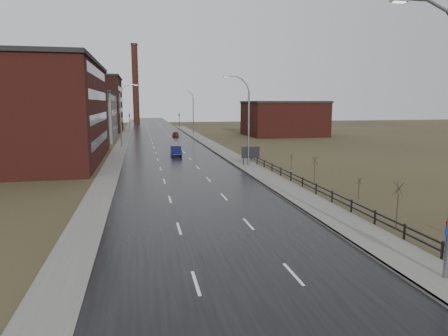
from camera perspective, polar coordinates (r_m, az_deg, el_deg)
name	(u,v)px	position (r m, az deg, el deg)	size (l,w,h in m)	color
ground	(274,327)	(15.59, 7.18, -21.62)	(320.00, 320.00, 0.00)	#2D2819
road	(167,147)	(73.19, -8.19, 2.92)	(14.00, 300.00, 0.06)	black
sidewalk_right	(249,167)	(50.01, 3.56, 0.15)	(3.20, 180.00, 0.18)	#595651
curb_right	(237,167)	(49.64, 1.87, 0.10)	(0.16, 180.00, 0.18)	slate
sidewalk_left	(120,148)	(73.15, -14.61, 2.73)	(2.40, 260.00, 0.12)	#595651
warehouse_near	(13,113)	(59.95, -27.96, 7.01)	(22.44, 28.56, 13.50)	#471914
warehouse_mid	(76,116)	(91.66, -20.38, 6.97)	(16.32, 20.40, 10.50)	slate
warehouse_far	(73,104)	(122.04, -20.72, 8.55)	(26.52, 24.48, 15.50)	#331611
building_right	(283,118)	(100.88, 8.49, 7.03)	(18.36, 16.32, 8.50)	#471914
smokestack	(135,84)	(162.80, -12.54, 11.68)	(2.70, 2.70, 30.70)	#331611
streetlight_right_mid	(246,120)	(50.37, 3.21, 6.80)	(3.36, 0.28, 11.35)	slate
streetlight_left	(122,115)	(74.72, -14.34, 7.32)	(3.36, 0.28, 11.35)	slate
streetlight_right_far	(192,112)	(103.46, -4.59, 8.03)	(3.36, 0.28, 11.35)	slate
guardrail	(320,189)	(35.04, 13.50, -2.98)	(0.10, 53.05, 1.10)	black
shrub_c	(398,203)	(28.10, 23.56, -4.64)	(0.71, 0.75, 3.03)	#382D23
shrub_d	(359,188)	(35.31, 18.72, -2.67)	(0.45, 0.47, 1.87)	#382D23
shrub_e	(315,169)	(40.44, 12.82, -0.20)	(0.66, 0.70, 2.82)	#382D23
shrub_f	(291,161)	(49.68, 9.58, 0.98)	(0.43, 0.45, 1.79)	#382D23
billboard	(250,153)	(50.96, 3.79, 2.16)	(2.37, 0.17, 2.52)	black
traffic_light_left	(129,114)	(132.71, -13.39, 7.54)	(0.58, 2.73, 5.30)	black
traffic_light_right	(179,114)	(133.25, -6.43, 7.74)	(0.58, 2.73, 5.30)	black
car_near	(176,152)	(60.97, -6.89, 2.35)	(1.55, 4.45, 1.47)	#0B0D38
car_far	(176,134)	(96.69, -6.93, 4.83)	(1.51, 3.76, 1.28)	#50110D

